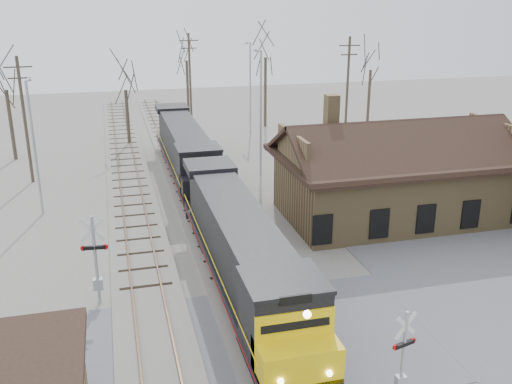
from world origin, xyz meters
TOP-DOWN VIEW (x-y plane):
  - ground at (0.00, 0.00)m, footprint 140.00×140.00m
  - road at (0.00, 0.00)m, footprint 60.00×9.00m
  - track_main at (0.00, 15.00)m, footprint 3.40×90.00m
  - track_siding at (-4.50, 15.00)m, footprint 3.40×90.00m
  - depot at (11.99, 12.00)m, footprint 15.20×9.31m
  - locomotive_lead at (0.00, 4.08)m, footprint 2.86×19.19m
  - locomotive_trailing at (0.00, 23.55)m, footprint 2.86×19.19m
  - crossbuck_near at (3.66, -4.67)m, footprint 1.02×0.36m
  - crossbuck_far at (-6.73, 5.14)m, footprint 1.26×0.33m
  - streetlight_a at (-10.40, 18.20)m, footprint 0.25×2.04m
  - streetlight_b at (5.92, 23.05)m, footprint 0.25×2.04m
  - streetlight_c at (8.76, 37.84)m, footprint 0.25×2.04m
  - utility_pole_a at (-11.77, 25.60)m, footprint 2.00×0.24m
  - utility_pole_b at (3.26, 42.71)m, footprint 2.00×0.24m
  - utility_pole_c at (15.77, 28.96)m, footprint 2.00×0.24m
  - tree_a at (-13.94, 32.89)m, footprint 4.10×4.10m
  - tree_b at (-3.89, 35.96)m, footprint 3.52×3.52m
  - tree_c at (4.06, 50.82)m, footprint 4.19×4.19m
  - tree_d at (11.10, 40.29)m, footprint 5.01×5.01m
  - tree_e at (21.74, 36.73)m, footprint 4.19×4.19m

SIDE VIEW (x-z plane):
  - ground at x=0.00m, z-range 0.00..0.00m
  - road at x=0.00m, z-range 0.00..0.03m
  - track_main at x=0.00m, z-range -0.05..0.19m
  - track_siding at x=-4.50m, z-range -0.05..0.19m
  - crossbuck_near at x=3.66m, z-range -0.08..3.54m
  - crossbuck_far at x=-6.73m, z-range -0.16..4.24m
  - locomotive_trailing at x=0.00m, z-range 0.22..4.25m
  - locomotive_lead at x=0.00m, z-range 0.11..4.37m
  - depot at x=11.99m, z-range -1.54..6.36m
  - streetlight_a at x=-10.40m, z-range 0.54..9.36m
  - utility_pole_a at x=-11.77m, z-range 0.22..9.85m
  - streetlight_c at x=8.76m, z-range 0.54..9.84m
  - utility_pole_b at x=3.26m, z-range 0.23..10.26m
  - utility_pole_c at x=15.77m, z-range 0.23..10.57m
  - streetlight_b at x=5.92m, z-range 0.54..10.43m
  - tree_b at x=-3.89m, z-range 1.82..10.44m
  - tree_a at x=-13.94m, z-range 2.12..12.16m
  - tree_e at x=21.74m, z-range 2.17..12.44m
  - tree_c at x=4.06m, z-range 2.17..12.44m
  - tree_d at x=11.10m, z-range 2.61..14.88m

